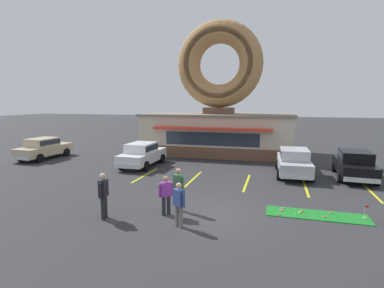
{
  "coord_description": "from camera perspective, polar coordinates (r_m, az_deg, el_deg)",
  "views": [
    {
      "loc": [
        2.38,
        -10.98,
        4.36
      ],
      "look_at": [
        -2.15,
        5.0,
        2.0
      ],
      "focal_mm": 28.0,
      "sensor_mm": 36.0,
      "label": 1
    }
  ],
  "objects": [
    {
      "name": "mini_donut_near_right",
      "position": [
        13.22,
        30.07,
        -12.08
      ],
      "size": [
        0.13,
        0.13,
        0.04
      ],
      "primitive_type": "torus",
      "color": "#E5C666",
      "rests_on": "putting_mat"
    },
    {
      "name": "donut_shop_building",
      "position": [
        25.38,
        5.12,
        6.65
      ],
      "size": [
        12.3,
        6.75,
        10.96
      ],
      "color": "brown",
      "rests_on": "ground"
    },
    {
      "name": "golf_ball",
      "position": [
        12.56,
        19.07,
        -12.44
      ],
      "size": [
        0.04,
        0.04,
        0.04
      ],
      "primitive_type": "sphere",
      "color": "white",
      "rests_on": "putting_mat"
    },
    {
      "name": "mini_donut_far_left",
      "position": [
        12.76,
        19.81,
        -12.15
      ],
      "size": [
        0.13,
        0.13,
        0.04
      ],
      "primitive_type": "torus",
      "color": "#E5C666",
      "rests_on": "putting_mat"
    },
    {
      "name": "car_white",
      "position": [
        20.57,
        -9.47,
        -1.79
      ],
      "size": [
        2.01,
        4.57,
        1.6
      ],
      "color": "silver",
      "rests_on": "ground"
    },
    {
      "name": "trash_bin",
      "position": [
        22.29,
        19.12,
        -2.34
      ],
      "size": [
        0.57,
        0.57,
        0.97
      ],
      "color": "#232833",
      "rests_on": "ground"
    },
    {
      "name": "parking_stripe_mid_right",
      "position": [
        17.18,
        30.9,
        -7.78
      ],
      "size": [
        0.12,
        3.6,
        0.01
      ],
      "primitive_type": "cube",
      "color": "yellow",
      "rests_on": "ground"
    },
    {
      "name": "putting_flag_pin",
      "position": [
        12.99,
        30.21,
        -10.61
      ],
      "size": [
        0.13,
        0.01,
        0.55
      ],
      "color": "silver",
      "rests_on": "putting_mat"
    },
    {
      "name": "car_champagne",
      "position": [
        25.62,
        -26.43,
        -0.59
      ],
      "size": [
        2.09,
        4.61,
        1.6
      ],
      "color": "#BCAD89",
      "rests_on": "ground"
    },
    {
      "name": "parking_stripe_far_left",
      "position": [
        18.16,
        -8.93,
        -5.9
      ],
      "size": [
        0.12,
        3.6,
        0.01
      ],
      "primitive_type": "cube",
      "color": "yellow",
      "rests_on": "ground"
    },
    {
      "name": "mini_donut_far_right",
      "position": [
        12.32,
        16.29,
        -12.74
      ],
      "size": [
        0.13,
        0.13,
        0.04
      ],
      "primitive_type": "torus",
      "color": "#A5724C",
      "rests_on": "putting_mat"
    },
    {
      "name": "parking_stripe_mid_left",
      "position": [
        16.63,
        10.37,
        -7.24
      ],
      "size": [
        0.12,
        3.6,
        0.01
      ],
      "primitive_type": "cube",
      "color": "yellow",
      "rests_on": "ground"
    },
    {
      "name": "car_black",
      "position": [
        19.46,
        28.52,
        -3.23
      ],
      "size": [
        2.14,
        4.63,
        1.6
      ],
      "color": "black",
      "rests_on": "ground"
    },
    {
      "name": "putting_mat",
      "position": [
        12.81,
        22.65,
        -12.38
      ],
      "size": [
        3.77,
        1.12,
        0.03
      ],
      "primitive_type": "cube",
      "color": "#197523",
      "rests_on": "ground"
    },
    {
      "name": "pedestrian_leather_jacket_man",
      "position": [
        11.74,
        -16.5,
        -9.01
      ],
      "size": [
        0.28,
        0.59,
        1.75
      ],
      "color": "#232328",
      "rests_on": "ground"
    },
    {
      "name": "pedestrian_blue_sweater_man",
      "position": [
        10.61,
        -2.51,
        -11.1
      ],
      "size": [
        0.53,
        0.4,
        1.59
      ],
      "color": "slate",
      "rests_on": "ground"
    },
    {
      "name": "pedestrian_hooded_kid",
      "position": [
        12.1,
        -2.59,
        -8.2
      ],
      "size": [
        0.56,
        0.37,
        1.73
      ],
      "color": "#232328",
      "rests_on": "ground"
    },
    {
      "name": "mini_donut_mid_centre",
      "position": [
        13.23,
        24.97,
        -11.71
      ],
      "size": [
        0.13,
        0.13,
        0.04
      ],
      "primitive_type": "torus",
      "color": "#D17F47",
      "rests_on": "putting_mat"
    },
    {
      "name": "mini_donut_mid_left",
      "position": [
        12.75,
        16.67,
        -12.02
      ],
      "size": [
        0.13,
        0.13,
        0.04
      ],
      "primitive_type": "torus",
      "color": "#D8667F",
      "rests_on": "putting_mat"
    },
    {
      "name": "parking_stripe_left",
      "position": [
        17.15,
        0.28,
        -6.63
      ],
      "size": [
        0.12,
        3.6,
        0.01
      ],
      "primitive_type": "cube",
      "color": "yellow",
      "rests_on": "ground"
    },
    {
      "name": "mini_donut_far_centre",
      "position": [
        13.0,
        16.9,
        -11.64
      ],
      "size": [
        0.13,
        0.13,
        0.04
      ],
      "primitive_type": "torus",
      "color": "#D8667F",
      "rests_on": "putting_mat"
    },
    {
      "name": "mini_donut_mid_right",
      "position": [
        12.92,
        20.17,
        -11.92
      ],
      "size": [
        0.13,
        0.13,
        0.04
      ],
      "primitive_type": "torus",
      "color": "#A5724C",
      "rests_on": "putting_mat"
    },
    {
      "name": "mini_donut_near_left",
      "position": [
        12.65,
        23.91,
        -12.55
      ],
      "size": [
        0.13,
        0.13,
        0.04
      ],
      "primitive_type": "torus",
      "color": "#A5724C",
      "rests_on": "putting_mat"
    },
    {
      "name": "parking_stripe_centre",
      "position": [
        16.64,
        20.8,
        -7.63
      ],
      "size": [
        0.12,
        3.6,
        0.01
      ],
      "primitive_type": "cube",
      "color": "yellow",
      "rests_on": "ground"
    },
    {
      "name": "ground_plane",
      "position": [
        12.05,
        3.43,
        -13.13
      ],
      "size": [
        160.0,
        160.0,
        0.0
      ],
      "primitive_type": "plane",
      "color": "#2D2D30"
    },
    {
      "name": "car_silver",
      "position": [
        18.79,
        18.82,
        -3.05
      ],
      "size": [
        2.09,
        4.61,
        1.6
      ],
      "color": "#B2B5BA",
      "rests_on": "ground"
    },
    {
      "name": "pedestrian_clipboard_woman",
      "position": [
        11.68,
        -4.97,
        -9.43
      ],
      "size": [
        0.48,
        0.43,
        1.55
      ],
      "color": "#232328",
      "rests_on": "ground"
    }
  ]
}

